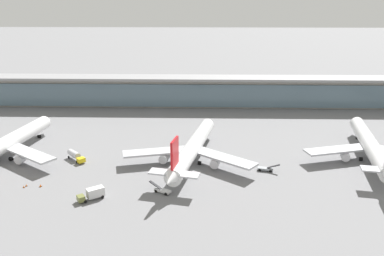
{
  "coord_description": "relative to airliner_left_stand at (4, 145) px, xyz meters",
  "views": [
    {
      "loc": [
        3.53,
        -114.56,
        52.68
      ],
      "look_at": [
        0.0,
        21.57,
        7.11
      ],
      "focal_mm": 37.05,
      "sensor_mm": 36.0,
      "label": 1
    }
  ],
  "objects": [
    {
      "name": "airliner_right_stand",
      "position": [
        123.37,
        2.01,
        0.0
      ],
      "size": [
        44.0,
        57.88,
        15.47
      ],
      "color": "white",
      "rests_on": "ground"
    },
    {
      "name": "airliner_centre_stand",
      "position": [
        63.58,
        -1.67,
        0.0
      ],
      "size": [
        43.71,
        57.66,
        15.47
      ],
      "color": "white",
      "rests_on": "ground"
    },
    {
      "name": "service_truck_at_far_stand_yellow",
      "position": [
        24.29,
        -0.96,
        -3.17
      ],
      "size": [
        7.63,
        7.72,
        2.95
      ],
      "color": "yellow",
      "rests_on": "ground"
    },
    {
      "name": "safety_cone_delta",
      "position": [
        15.72,
        -20.49,
        -4.56
      ],
      "size": [
        0.62,
        0.62,
        0.7
      ],
      "color": "orange",
      "rests_on": "ground"
    },
    {
      "name": "service_truck_near_nose_olive",
      "position": [
        37.17,
        -27.6,
        -3.18
      ],
      "size": [
        7.3,
        6.07,
        3.1
      ],
      "color": "olive",
      "rests_on": "ground"
    },
    {
      "name": "terminal_building",
      "position": [
        63.16,
        68.88,
        2.99
      ],
      "size": [
        252.31,
        12.8,
        15.2
      ],
      "color": "#9E998E",
      "rests_on": "ground"
    },
    {
      "name": "service_truck_mid_apron_grey",
      "position": [
        87.16,
        -8.06,
        -4.06
      ],
      "size": [
        6.93,
        2.89,
        2.7
      ],
      "color": "gray",
      "rests_on": "ground"
    },
    {
      "name": "airliner_left_stand",
      "position": [
        0.0,
        0.0,
        0.0
      ],
      "size": [
        44.12,
        57.96,
        15.47
      ],
      "color": "white",
      "rests_on": "ground"
    },
    {
      "name": "ground_plane",
      "position": [
        63.16,
        -8.6,
        -4.87
      ],
      "size": [
        1200.0,
        1200.0,
        0.0
      ],
      "primitive_type": "plane",
      "color": "slate"
    },
    {
      "name": "safety_cone_charlie",
      "position": [
        15.37,
        -21.42,
        -4.56
      ],
      "size": [
        0.62,
        0.62,
        0.7
      ],
      "color": "orange",
      "rests_on": "ground"
    },
    {
      "name": "safety_cone_echo",
      "position": [
        19.92,
        -20.85,
        -4.56
      ],
      "size": [
        0.62,
        0.62,
        0.7
      ],
      "color": "orange",
      "rests_on": "ground"
    },
    {
      "name": "service_truck_by_tail_white",
      "position": [
        55.65,
        -23.47,
        -4.06
      ],
      "size": [
        6.62,
        4.44,
        2.7
      ],
      "color": "silver",
      "rests_on": "ground"
    },
    {
      "name": "safety_cone_alpha",
      "position": [
        19.96,
        -20.56,
        -4.56
      ],
      "size": [
        0.62,
        0.62,
        0.7
      ],
      "color": "orange",
      "rests_on": "ground"
    }
  ]
}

